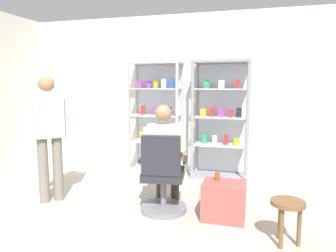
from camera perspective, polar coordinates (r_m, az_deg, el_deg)
name	(u,v)px	position (r m, az deg, el deg)	size (l,w,h in m)	color
back_wall	(191,94)	(5.46, 4.23, 5.77)	(6.00, 0.10, 2.70)	silver
display_cabinet_left	(157,117)	(5.40, -2.05, 1.69)	(0.90, 0.45, 1.90)	#B7B7BC
display_cabinet_right	(221,119)	(5.17, 9.63, 1.27)	(0.90, 0.45, 1.90)	gray
office_chair	(163,181)	(3.75, -0.95, -9.94)	(0.60, 0.56, 0.96)	slate
seated_shopkeeper	(165,151)	(3.82, -0.62, -4.65)	(0.53, 0.60, 1.29)	#3F382D
storage_crate	(224,201)	(3.71, 10.16, -13.25)	(0.48, 0.38, 0.42)	#B24C47
tea_glass	(217,176)	(3.69, 9.00, -9.03)	(0.06, 0.06, 0.10)	brown
standing_customer	(49,131)	(4.29, -20.93, -0.81)	(0.41, 0.41, 1.63)	slate
wooden_stool	(288,210)	(3.27, 20.98, -14.09)	(0.32, 0.32, 0.43)	brown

